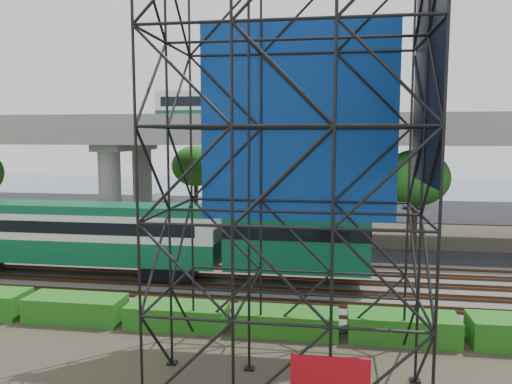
# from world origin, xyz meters

# --- Properties ---
(ground) EXTENTS (140.00, 140.00, 0.00)m
(ground) POSITION_xyz_m (0.00, 0.00, 0.00)
(ground) COLOR #474233
(ground) RESTS_ON ground
(ballast_bed) EXTENTS (90.00, 12.00, 0.20)m
(ballast_bed) POSITION_xyz_m (0.00, 2.00, 0.10)
(ballast_bed) COLOR slate
(ballast_bed) RESTS_ON ground
(service_road) EXTENTS (90.00, 5.00, 0.08)m
(service_road) POSITION_xyz_m (0.00, 10.50, 0.04)
(service_road) COLOR black
(service_road) RESTS_ON ground
(parking_lot) EXTENTS (90.00, 18.00, 0.08)m
(parking_lot) POSITION_xyz_m (0.00, 34.00, 0.04)
(parking_lot) COLOR black
(parking_lot) RESTS_ON ground
(harbor_water) EXTENTS (140.00, 40.00, 0.03)m
(harbor_water) POSITION_xyz_m (0.00, 56.00, 0.01)
(harbor_water) COLOR #465E74
(harbor_water) RESTS_ON ground
(rail_tracks) EXTENTS (90.00, 9.52, 0.16)m
(rail_tracks) POSITION_xyz_m (0.00, 2.00, 0.28)
(rail_tracks) COLOR #472D1E
(rail_tracks) RESTS_ON ballast_bed
(commuter_train) EXTENTS (29.30, 3.06, 4.30)m
(commuter_train) POSITION_xyz_m (-5.88, 2.00, 2.88)
(commuter_train) COLOR black
(commuter_train) RESTS_ON rail_tracks
(overpass) EXTENTS (80.00, 12.00, 12.40)m
(overpass) POSITION_xyz_m (-0.06, 16.00, 8.21)
(overpass) COLOR #9E9B93
(overpass) RESTS_ON ground
(scaffold_tower) EXTENTS (9.36, 6.36, 15.00)m
(scaffold_tower) POSITION_xyz_m (6.48, -7.98, 7.47)
(scaffold_tower) COLOR black
(scaffold_tower) RESTS_ON ground
(hedge_strip) EXTENTS (34.60, 1.80, 1.20)m
(hedge_strip) POSITION_xyz_m (1.01, -4.30, 0.56)
(hedge_strip) COLOR #166217
(hedge_strip) RESTS_ON ground
(trees) EXTENTS (40.94, 16.94, 7.69)m
(trees) POSITION_xyz_m (-4.67, 16.17, 5.57)
(trees) COLOR #382314
(trees) RESTS_ON ground
(suv) EXTENTS (4.77, 3.16, 1.22)m
(suv) POSITION_xyz_m (-16.32, 10.56, 0.69)
(suv) COLOR black
(suv) RESTS_ON service_road
(parked_cars) EXTENTS (38.42, 9.72, 1.30)m
(parked_cars) POSITION_xyz_m (1.84, 33.51, 0.70)
(parked_cars) COLOR white
(parked_cars) RESTS_ON parking_lot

